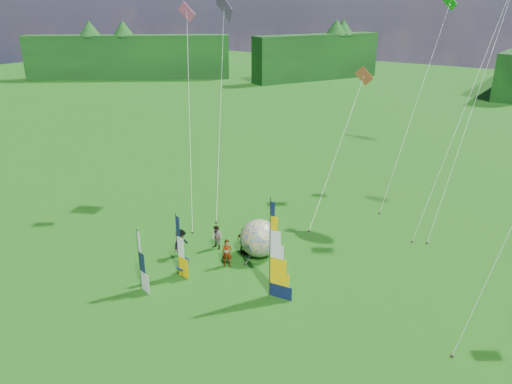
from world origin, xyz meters
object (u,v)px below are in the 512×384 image
Objects in this scene: kite_whale at (488,57)px; spectator_d at (243,241)px; spectator_a at (227,253)px; spectator_b at (217,238)px; side_banner_far at (139,261)px; bol_inflatable at (259,238)px; feather_banner_main at (270,250)px; side_banner_left at (177,246)px; camp_chair at (182,266)px; spectator_c at (181,243)px.

spectator_d is at bearing -143.83° from kite_whale.
spectator_a reaches higher than spectator_b.
bol_inflatable is at bearing 78.89° from side_banner_far.
feather_banner_main is 5.63m from side_banner_left.
spectator_d is at bearing 16.92° from spectator_b.
feather_banner_main is 5.19m from spectator_d.
spectator_d is at bearing 75.38° from side_banner_left.
side_banner_far is 2.06× the size of spectator_a.
spectator_c is at bearing 138.28° from camp_chair.
spectator_a is at bearing -140.54° from kite_whale.
side_banner_far is 3.46× the size of camp_chair.
spectator_c is at bearing 134.96° from side_banner_left.
spectator_a reaches higher than camp_chair.
spectator_a is 0.07× the size of kite_whale.
spectator_d is (2.94, 2.40, -0.02)m from spectator_c.
bol_inflatable is 2.83m from spectator_b.
kite_whale reaches higher than camp_chair.
side_banner_left is 2.35× the size of spectator_b.
camp_chair is at bearing -140.80° from kite_whale.
spectator_a is (-3.80, 1.18, -1.86)m from feather_banner_main.
side_banner_left is (-5.43, -1.22, -0.86)m from feather_banner_main.
side_banner_far reaches higher than spectator_c.
side_banner_left is 3.07m from spectator_a.
bol_inflatable is at bearing 67.51° from side_banner_left.
kite_whale is (9.60, 13.86, 10.38)m from spectator_d.
side_banner_far is 6.81m from spectator_d.
spectator_d is 0.08× the size of kite_whale.
side_banner_left is 0.16× the size of kite_whale.
spectator_b is (0.39, 5.99, -0.95)m from side_banner_far.
side_banner_far is (-6.05, -3.50, -0.97)m from feather_banner_main.
feather_banner_main is 19.66m from kite_whale.
spectator_c is (-3.84, -2.80, -0.29)m from bol_inflatable.
spectator_b is 0.89× the size of spectator_c.
kite_whale is (11.01, 17.83, 10.75)m from camp_chair.
kite_whale is (9.52, 15.58, 10.41)m from spectator_a.
bol_inflatable is 2.35× the size of camp_chair.
side_banner_far is 2.00× the size of spectator_d.
side_banner_left is 2.19× the size of spectator_a.
bol_inflatable reaches higher than spectator_a.
side_banner_far is 2.83m from camp_chair.
side_banner_far is at bearing -171.08° from spectator_c.
bol_inflatable is at bearing 123.71° from feather_banner_main.
feather_banner_main is 2.30× the size of bol_inflatable.
bol_inflatable is (-2.99, 3.31, -1.53)m from feather_banner_main.
feather_banner_main is 0.24× the size of kite_whale.
feather_banner_main is 6.48m from spectator_b.
spectator_c is 23.00m from kite_whale.
spectator_d is 1.73× the size of camp_chair.
feather_banner_main reaches higher than bol_inflatable.
spectator_b is 1.82m from spectator_d.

